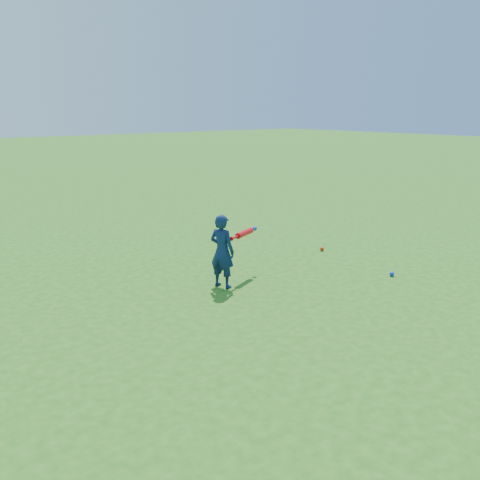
{
  "coord_description": "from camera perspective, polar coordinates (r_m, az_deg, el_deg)",
  "views": [
    {
      "loc": [
        -4.09,
        -5.08,
        2.31
      ],
      "look_at": [
        0.44,
        0.47,
        0.53
      ],
      "focal_mm": 40.0,
      "sensor_mm": 36.0,
      "label": 1
    }
  ],
  "objects": [
    {
      "name": "bat_swing",
      "position": [
        7.4,
        0.58,
        0.78
      ],
      "size": [
        0.69,
        0.33,
        0.08
      ],
      "rotation": [
        0.0,
        0.0,
        0.4
      ],
      "color": "red",
      "rests_on": "ground"
    },
    {
      "name": "ground_ball_blue",
      "position": [
        7.83,
        15.89,
        -3.51
      ],
      "size": [
        0.07,
        0.07,
        0.07
      ],
      "primitive_type": "sphere",
      "color": "#0C34D0",
      "rests_on": "ground"
    },
    {
      "name": "ground_ball_red",
      "position": [
        8.96,
        8.74,
        -0.95
      ],
      "size": [
        0.07,
        0.07,
        0.07
      ],
      "primitive_type": "sphere",
      "color": "red",
      "rests_on": "ground"
    },
    {
      "name": "ground",
      "position": [
        6.92,
        -0.38,
        -5.56
      ],
      "size": [
        80.0,
        80.0,
        0.0
      ],
      "primitive_type": "plane",
      "color": "#235E16",
      "rests_on": "ground"
    },
    {
      "name": "child",
      "position": [
        6.97,
        -1.92,
        -1.21
      ],
      "size": [
        0.33,
        0.41,
        0.98
      ],
      "primitive_type": "imported",
      "rotation": [
        0.0,
        0.0,
        1.88
      ],
      "color": "#0E1E45",
      "rests_on": "ground"
    }
  ]
}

